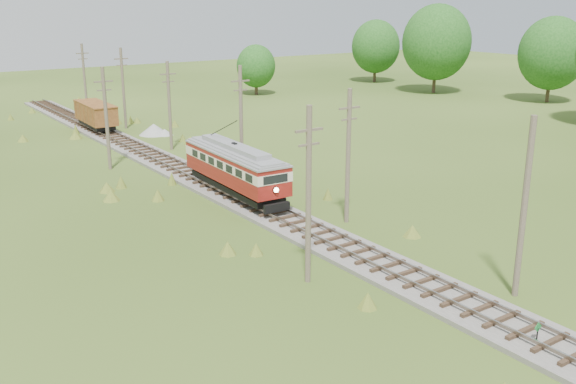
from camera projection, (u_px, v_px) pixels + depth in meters
ground at (572, 360)px, 25.40m from camera, size 260.00×260.00×0.00m
railbed_main at (190, 174)px, 52.19m from camera, size 3.60×96.00×0.57m
switch_marker at (538, 332)px, 26.29m from camera, size 0.45×0.06×1.08m
streetcar at (235, 165)px, 45.65m from camera, size 3.13×11.54×5.23m
gondola at (96, 114)px, 69.65m from camera, size 2.79×7.96×2.62m
gravel_pile at (156, 130)px, 68.55m from camera, size 3.26×3.46×1.19m
utility_pole_r_1 at (524, 209)px, 29.78m from camera, size 0.30×0.30×8.80m
utility_pole_r_2 at (348, 155)px, 40.15m from camera, size 1.60×0.30×8.60m
utility_pole_r_3 at (241, 122)px, 50.30m from camera, size 1.60×0.30×9.00m
utility_pole_r_4 at (169, 105)px, 60.55m from camera, size 1.60×0.30×8.40m
utility_pole_r_5 at (123, 87)px, 70.96m from camera, size 1.60×0.30×8.90m
utility_pole_r_6 at (84, 78)px, 81.14m from camera, size 1.60×0.30×8.70m
utility_pole_l_a at (308, 194)px, 31.28m from camera, size 1.60×0.30×9.00m
utility_pole_l_b at (106, 118)px, 53.28m from camera, size 1.60×0.30×8.60m
tree_right_3 at (552, 53)px, 89.26m from camera, size 9.24×9.24×11.90m
tree_right_4 at (437, 42)px, 98.37m from camera, size 10.50×10.50×13.53m
tree_right_5 at (376, 46)px, 112.53m from camera, size 8.40×8.40×10.82m
tree_mid_b at (256, 66)px, 97.34m from camera, size 5.88×5.88×7.57m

